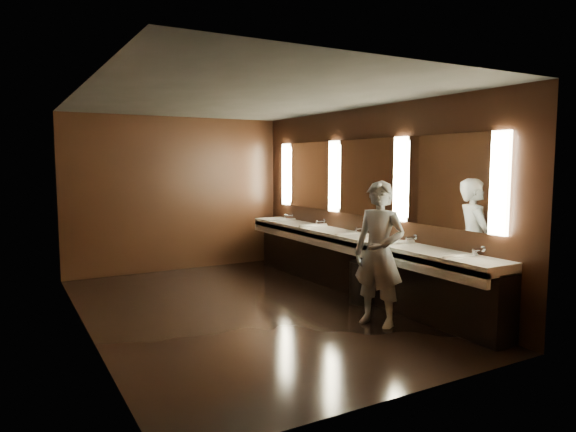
{
  "coord_description": "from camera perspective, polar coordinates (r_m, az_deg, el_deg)",
  "views": [
    {
      "loc": [
        -2.83,
        -6.16,
        1.98
      ],
      "look_at": [
        0.65,
        0.0,
        1.24
      ],
      "focal_mm": 32.0,
      "sensor_mm": 36.0,
      "label": 1
    }
  ],
  "objects": [
    {
      "name": "wall_back",
      "position": [
        9.6,
        -12.31,
        2.39
      ],
      "size": [
        4.0,
        0.02,
        2.8
      ],
      "primitive_type": "cube",
      "color": "black",
      "rests_on": "floor"
    },
    {
      "name": "mirror_band",
      "position": [
        7.81,
        8.53,
        4.24
      ],
      "size": [
        0.06,
        5.03,
        1.15
      ],
      "color": "#FCEFC0",
      "rests_on": "wall_right"
    },
    {
      "name": "sink_counter",
      "position": [
        7.84,
        7.31,
        -4.97
      ],
      "size": [
        0.55,
        5.4,
        1.01
      ],
      "color": "black",
      "rests_on": "floor"
    },
    {
      "name": "wall_left",
      "position": [
        6.24,
        -21.72,
        0.23
      ],
      "size": [
        0.02,
        6.0,
        2.8
      ],
      "primitive_type": "cube",
      "color": "black",
      "rests_on": "floor"
    },
    {
      "name": "ceiling",
      "position": [
        6.82,
        -4.9,
        12.87
      ],
      "size": [
        4.0,
        6.0,
        0.02
      ],
      "primitive_type": "cube",
      "color": "#2D2D2B",
      "rests_on": "wall_back"
    },
    {
      "name": "wall_front",
      "position": [
        4.28,
        12.28,
        -1.95
      ],
      "size": [
        4.0,
        0.02,
        2.8
      ],
      "primitive_type": "cube",
      "color": "black",
      "rests_on": "floor"
    },
    {
      "name": "person",
      "position": [
        6.31,
        10.09,
        -4.14
      ],
      "size": [
        0.65,
        0.76,
        1.76
      ],
      "primitive_type": "imported",
      "rotation": [
        0.0,
        0.0,
        -1.14
      ],
      "color": "#93BEDC",
      "rests_on": "floor"
    },
    {
      "name": "floor",
      "position": [
        7.06,
        -4.69,
        -10.32
      ],
      "size": [
        6.0,
        6.0,
        0.0
      ],
      "primitive_type": "plane",
      "color": "black",
      "rests_on": "ground"
    },
    {
      "name": "wall_right",
      "position": [
        7.84,
        8.61,
        1.68
      ],
      "size": [
        0.02,
        6.0,
        2.8
      ],
      "primitive_type": "cube",
      "color": "black",
      "rests_on": "floor"
    },
    {
      "name": "trash_bin",
      "position": [
        7.35,
        8.34,
        -7.3
      ],
      "size": [
        0.5,
        0.5,
        0.6
      ],
      "primitive_type": "cylinder",
      "rotation": [
        0.0,
        0.0,
        0.38
      ],
      "color": "black",
      "rests_on": "floor"
    }
  ]
}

